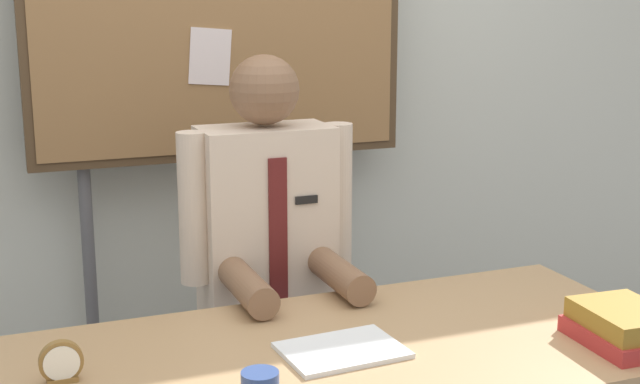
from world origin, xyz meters
TOP-DOWN VIEW (x-y plane):
  - back_wall at (0.00, 1.32)m, footprint 6.40×0.08m
  - desk at (0.00, 0.00)m, footprint 1.67×0.79m
  - person at (0.00, 0.63)m, footprint 0.55×0.56m
  - bulletin_board at (0.00, 1.12)m, footprint 1.33×0.09m
  - book_stack at (0.64, -0.22)m, footprint 0.22×0.26m
  - open_notebook at (-0.03, -0.02)m, footprint 0.30×0.23m
  - desk_clock at (-0.67, 0.06)m, footprint 0.10×0.04m

SIDE VIEW (x-z plane):
  - desk at x=0.00m, z-range 0.28..1.03m
  - person at x=0.00m, z-range -0.05..1.37m
  - open_notebook at x=-0.03m, z-range 0.74..0.75m
  - desk_clock at x=-0.67m, z-range 0.74..0.84m
  - book_stack at x=0.64m, z-range 0.74..0.83m
  - back_wall at x=0.00m, z-range 0.00..2.70m
  - bulletin_board at x=0.00m, z-range 0.48..2.64m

